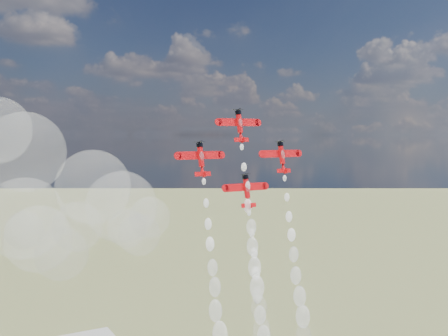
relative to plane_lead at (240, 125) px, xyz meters
name	(u,v)px	position (x,y,z in m)	size (l,w,h in m)	color
plane_lead	(240,125)	(0.00, 0.00, 0.00)	(12.84, 4.57, 9.06)	red
plane_left	(201,158)	(-12.97, -1.94, -8.87)	(12.84, 4.57, 9.06)	red
plane_right	(282,156)	(12.97, -1.94, -8.87)	(12.84, 4.57, 9.06)	red
plane_slot	(247,190)	(0.00, -3.89, -17.74)	(12.84, 4.57, 9.06)	red
smoke_trail_lead	(261,323)	(-0.16, -11.48, -52.28)	(5.87, 16.31, 62.13)	white
drifted_smoke_cloud	(62,199)	(-44.61, 18.42, -20.04)	(63.18, 37.74, 51.85)	white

